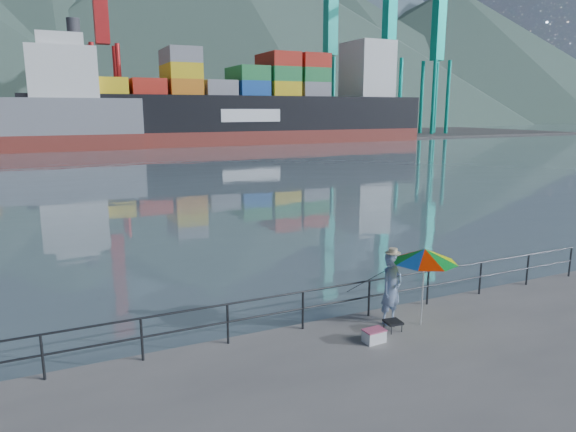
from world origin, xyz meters
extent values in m
cube|color=slate|center=(0.00, 130.00, 0.00)|extent=(500.00, 280.00, 0.00)
cube|color=#514F4C|center=(10.00, 93.00, 0.00)|extent=(200.00, 40.00, 0.40)
cylinder|color=#2D3033|center=(0.00, 1.70, 1.00)|extent=(22.00, 0.05, 0.05)
cylinder|color=#2D3033|center=(0.00, 1.70, 0.55)|extent=(22.00, 0.05, 0.05)
cube|color=#2D3033|center=(0.00, 1.70, 0.50)|extent=(22.00, 0.06, 1.00)
cone|color=#385147|center=(0.00, 205.00, 34.00)|extent=(282.88, 282.88, 68.00)
cone|color=#385147|center=(60.00, 210.00, 40.00)|extent=(332.80, 332.80, 80.00)
cone|color=#385147|center=(130.00, 215.00, 31.00)|extent=(257.92, 257.92, 62.00)
cone|color=#385147|center=(200.00, 220.00, 35.00)|extent=(291.20, 291.20, 70.00)
cube|color=#194CA5|center=(10.00, 92.00, 2.60)|extent=(6.00, 2.40, 5.20)
cube|color=red|center=(16.50, 92.00, 1.30)|extent=(6.00, 2.40, 2.60)
cube|color=yellow|center=(23.00, 92.00, 3.90)|extent=(6.00, 2.40, 7.80)
cube|color=yellow|center=(29.50, 92.00, 3.90)|extent=(6.00, 2.40, 7.80)
cube|color=orange|center=(36.00, 92.00, 1.30)|extent=(6.00, 2.40, 2.60)
cube|color=yellow|center=(42.50, 92.00, 2.60)|extent=(6.00, 2.40, 5.20)
cube|color=gray|center=(49.00, 92.00, 2.60)|extent=(6.00, 2.40, 5.20)
cube|color=#267F3F|center=(55.50, 92.00, 1.30)|extent=(6.00, 2.40, 2.60)
cube|color=orange|center=(62.00, 92.00, 2.60)|extent=(6.00, 2.40, 5.20)
cube|color=gray|center=(10.00, 95.00, 3.90)|extent=(6.00, 2.40, 7.80)
cube|color=orange|center=(16.50, 95.00, 2.60)|extent=(6.00, 2.40, 5.20)
cube|color=#194CA5|center=(23.00, 95.00, 3.90)|extent=(6.00, 2.40, 7.80)
cube|color=gray|center=(29.50, 95.00, 3.90)|extent=(6.00, 2.40, 7.80)
cube|color=orange|center=(36.00, 95.00, 3.90)|extent=(6.00, 2.40, 7.80)
cube|color=#267F3F|center=(42.50, 95.00, 2.60)|extent=(6.00, 2.40, 5.20)
cube|color=#267F3F|center=(49.00, 95.00, 3.90)|extent=(6.00, 2.40, 7.80)
cube|color=gray|center=(55.50, 95.00, 1.30)|extent=(6.00, 2.40, 2.60)
cube|color=#267F3F|center=(62.00, 95.00, 3.90)|extent=(6.00, 2.40, 7.80)
cube|color=red|center=(10.00, 98.00, 2.60)|extent=(6.00, 2.40, 5.20)
cube|color=#194CA5|center=(16.50, 98.00, 2.60)|extent=(6.00, 2.40, 5.20)
imported|color=#2E5998|center=(3.26, 1.08, 0.94)|extent=(0.78, 0.60, 1.88)
cylinder|color=white|center=(3.92, 0.64, 0.94)|extent=(0.04, 0.04, 1.88)
cone|color=red|center=(3.92, 0.64, 1.88)|extent=(1.80, 1.80, 0.35)
cube|color=black|center=(3.02, 0.63, 0.24)|extent=(0.44, 0.44, 0.05)
cube|color=#2D3033|center=(3.02, 0.63, 0.11)|extent=(0.34, 0.34, 0.21)
cube|color=silver|center=(2.22, 0.30, 0.15)|extent=(0.52, 0.36, 0.29)
cylinder|color=black|center=(3.24, 2.05, 0.00)|extent=(0.36, 1.80, 1.29)
cube|color=silver|center=(-1.96, 72.44, 10.50)|extent=(9.00, 8.17, 7.00)
cube|color=maroon|center=(25.10, 74.11, 0.75)|extent=(66.25, 11.04, 2.50)
cube|color=black|center=(25.10, 74.11, 4.80)|extent=(66.25, 11.04, 5.60)
cube|color=silver|center=(50.28, 74.11, 12.60)|extent=(7.00, 8.83, 10.00)
camera|label=1|loc=(-4.50, -9.27, 5.52)|focal=32.00mm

